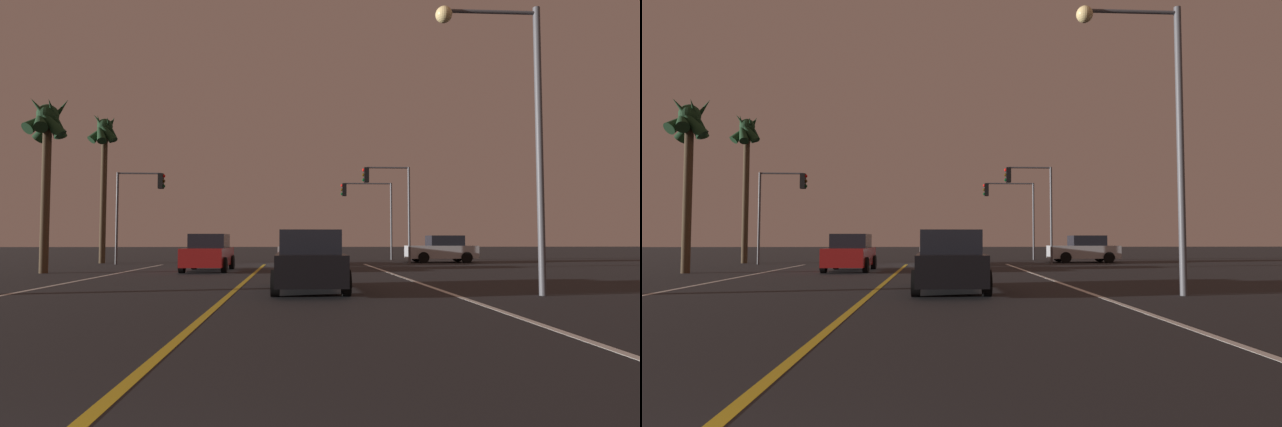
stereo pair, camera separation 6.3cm
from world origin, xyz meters
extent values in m
cube|color=silver|center=(5.84, 11.32, 0.00)|extent=(0.16, 34.64, 0.01)
cube|color=gold|center=(0.00, 11.32, 0.00)|extent=(0.16, 34.64, 0.01)
cylinder|color=black|center=(9.67, 29.80, 0.34)|extent=(0.68, 0.22, 0.68)
cylinder|color=black|center=(9.67, 31.60, 0.34)|extent=(0.68, 0.22, 0.68)
cylinder|color=black|center=(12.37, 29.80, 0.34)|extent=(0.68, 0.22, 0.68)
cylinder|color=black|center=(12.37, 31.60, 0.34)|extent=(0.68, 0.22, 0.68)
cube|color=#B7BABF|center=(11.02, 30.70, 0.66)|extent=(4.30, 1.80, 0.80)
cube|color=black|center=(11.27, 30.70, 1.38)|extent=(2.10, 1.60, 0.64)
cube|color=red|center=(13.12, 30.10, 0.76)|extent=(0.08, 0.24, 0.16)
cube|color=red|center=(13.12, 31.30, 0.76)|extent=(0.08, 0.24, 0.16)
cylinder|color=black|center=(-1.32, 21.20, 0.34)|extent=(0.22, 0.68, 0.68)
cylinder|color=black|center=(-3.12, 21.20, 0.34)|extent=(0.22, 0.68, 0.68)
cylinder|color=black|center=(-1.32, 23.90, 0.34)|extent=(0.22, 0.68, 0.68)
cylinder|color=black|center=(-3.12, 23.90, 0.34)|extent=(0.22, 0.68, 0.68)
cube|color=maroon|center=(-2.22, 22.55, 0.66)|extent=(1.80, 4.30, 0.80)
cube|color=black|center=(-2.22, 22.80, 1.38)|extent=(1.60, 2.10, 0.64)
cube|color=red|center=(-1.62, 24.65, 0.76)|extent=(0.24, 0.08, 0.16)
cube|color=red|center=(-2.82, 24.65, 0.76)|extent=(0.24, 0.08, 0.16)
cylinder|color=black|center=(1.20, 14.76, 0.34)|extent=(0.22, 0.68, 0.68)
cylinder|color=black|center=(3.00, 14.76, 0.34)|extent=(0.22, 0.68, 0.68)
cylinder|color=black|center=(1.20, 12.06, 0.34)|extent=(0.22, 0.68, 0.68)
cylinder|color=black|center=(3.00, 12.06, 0.34)|extent=(0.22, 0.68, 0.68)
cube|color=black|center=(2.10, 13.41, 0.66)|extent=(1.80, 4.30, 0.80)
cube|color=black|center=(2.10, 13.16, 1.38)|extent=(1.60, 2.10, 0.64)
cube|color=red|center=(1.50, 11.31, 0.76)|extent=(0.24, 0.08, 0.16)
cube|color=red|center=(2.70, 11.31, 0.76)|extent=(0.24, 0.08, 0.16)
cylinder|color=black|center=(0.83, 29.57, 0.34)|extent=(0.22, 0.68, 0.68)
cylinder|color=black|center=(2.63, 29.57, 0.34)|extent=(0.22, 0.68, 0.68)
cylinder|color=black|center=(0.83, 26.87, 0.34)|extent=(0.22, 0.68, 0.68)
cylinder|color=black|center=(2.63, 26.87, 0.34)|extent=(0.22, 0.68, 0.68)
cube|color=silver|center=(1.73, 28.22, 0.66)|extent=(1.80, 4.30, 0.80)
cube|color=black|center=(1.73, 27.97, 1.38)|extent=(1.60, 2.10, 0.64)
cube|color=red|center=(1.13, 26.12, 0.76)|extent=(0.24, 0.08, 0.16)
cube|color=red|center=(2.33, 26.12, 0.76)|extent=(0.24, 0.08, 0.16)
cylinder|color=#4C4C51|center=(8.63, 29.14, 2.92)|extent=(0.14, 0.14, 5.84)
cylinder|color=#4C4C51|center=(7.34, 29.14, 5.79)|extent=(2.58, 0.10, 0.10)
cube|color=black|center=(6.05, 29.14, 5.34)|extent=(0.28, 0.36, 0.90)
sphere|color=red|center=(5.89, 29.14, 5.64)|extent=(0.20, 0.20, 0.20)
sphere|color=#3C2706|center=(5.89, 29.14, 5.34)|extent=(0.20, 0.20, 0.20)
sphere|color=#063816|center=(5.89, 29.14, 5.04)|extent=(0.20, 0.20, 0.20)
cylinder|color=#4C4C51|center=(-8.63, 29.14, 2.69)|extent=(0.14, 0.14, 5.39)
cylinder|color=#4C4C51|center=(-7.39, 29.14, 5.34)|extent=(2.49, 0.10, 0.10)
cube|color=black|center=(-6.14, 29.14, 4.89)|extent=(0.28, 0.36, 0.90)
sphere|color=red|center=(-5.98, 29.14, 5.19)|extent=(0.20, 0.20, 0.20)
sphere|color=#3C2706|center=(-5.98, 29.14, 4.89)|extent=(0.20, 0.20, 0.20)
sphere|color=#063816|center=(-5.98, 29.14, 4.59)|extent=(0.20, 0.20, 0.20)
cylinder|color=#4C4C51|center=(8.63, 34.64, 2.74)|extent=(0.14, 0.14, 5.49)
cylinder|color=#4C4C51|center=(6.96, 34.64, 5.44)|extent=(3.35, 0.10, 0.10)
cube|color=black|center=(5.28, 34.64, 4.99)|extent=(0.28, 0.36, 0.90)
sphere|color=red|center=(5.12, 34.64, 5.29)|extent=(0.20, 0.20, 0.20)
sphere|color=#3C2706|center=(5.12, 34.64, 4.99)|extent=(0.20, 0.20, 0.20)
sphere|color=#063816|center=(5.12, 34.64, 4.69)|extent=(0.20, 0.20, 0.20)
cylinder|color=#4C4C51|center=(8.07, 11.96, 3.79)|extent=(0.18, 0.18, 7.59)
cylinder|color=#4C4C51|center=(6.83, 11.96, 7.44)|extent=(2.49, 0.10, 0.10)
sphere|color=#F9D88C|center=(5.58, 11.96, 7.34)|extent=(0.44, 0.44, 0.44)
cylinder|color=#473826|center=(-9.04, 21.49, 3.31)|extent=(0.36, 0.36, 6.63)
sphere|color=#19381E|center=(-9.04, 21.49, 6.88)|extent=(0.90, 0.90, 0.90)
cone|color=#19381E|center=(-8.74, 21.47, 6.73)|extent=(0.65, 1.54, 1.74)
cone|color=#19381E|center=(-8.95, 21.78, 6.73)|extent=(2.02, 1.12, 2.06)
cone|color=#19381E|center=(-9.32, 21.62, 6.73)|extent=(1.27, 1.89, 1.61)
cone|color=#19381E|center=(-9.30, 21.34, 6.73)|extent=(1.30, 1.68, 1.52)
cone|color=#19381E|center=(-8.99, 21.20, 6.73)|extent=(1.74, 0.86, 1.88)
cylinder|color=#473826|center=(-10.01, 30.67, 4.11)|extent=(0.36, 0.36, 8.22)
sphere|color=#19381E|center=(-10.01, 30.67, 8.47)|extent=(0.90, 0.90, 0.90)
cone|color=#19381E|center=(-9.71, 30.69, 8.32)|extent=(0.71, 1.81, 1.52)
cone|color=#19381E|center=(-9.86, 30.93, 8.32)|extent=(1.51, 1.19, 1.72)
cone|color=#19381E|center=(-10.21, 30.89, 8.32)|extent=(1.71, 1.66, 1.95)
cone|color=#19381E|center=(-10.26, 30.51, 8.32)|extent=(1.46, 1.84, 2.18)
cone|color=#19381E|center=(-9.98, 30.37, 8.32)|extent=(1.67, 0.70, 1.91)
camera|label=1|loc=(1.65, -0.69, 1.44)|focal=28.16mm
camera|label=2|loc=(1.71, -0.69, 1.44)|focal=28.16mm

